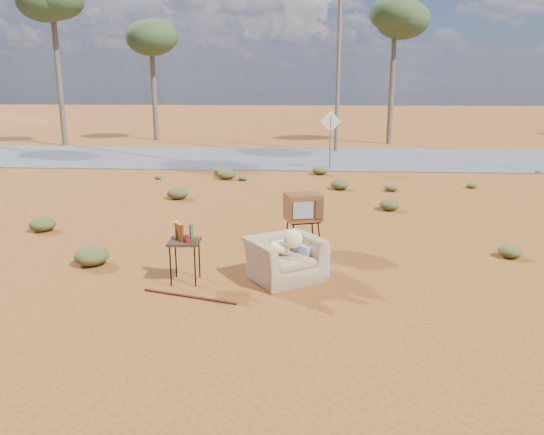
{
  "coord_description": "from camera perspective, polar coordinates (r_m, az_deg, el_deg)",
  "views": [
    {
      "loc": [
        0.66,
        -7.99,
        3.21
      ],
      "look_at": [
        0.02,
        1.41,
        0.8
      ],
      "focal_mm": 35.0,
      "sensor_mm": 36.0,
      "label": 1
    }
  ],
  "objects": [
    {
      "name": "tv_unit",
      "position": [
        10.46,
        3.38,
        1.03
      ],
      "size": [
        0.81,
        0.72,
        1.09
      ],
      "rotation": [
        0.0,
        0.0,
        0.32
      ],
      "color": "black",
      "rests_on": "ground"
    },
    {
      "name": "eucalyptus_center",
      "position": [
        29.49,
        13.12,
        20.25
      ],
      "size": [
        3.2,
        3.2,
        7.6
      ],
      "color": "brown",
      "rests_on": "ground"
    },
    {
      "name": "armchair",
      "position": [
        8.85,
        1.81,
        -3.8
      ],
      "size": [
        1.43,
        1.41,
        0.97
      ],
      "rotation": [
        0.0,
        0.0,
        0.58
      ],
      "color": "#92754F",
      "rests_on": "ground"
    },
    {
      "name": "scrub_patch",
      "position": [
        12.86,
        -2.88,
        0.51
      ],
      "size": [
        17.49,
        8.07,
        0.33
      ],
      "color": "#4B5023",
      "rests_on": "ground"
    },
    {
      "name": "utility_pole_center",
      "position": [
        25.54,
        7.15,
        16.33
      ],
      "size": [
        1.4,
        0.2,
        8.0
      ],
      "color": "brown",
      "rests_on": "ground"
    },
    {
      "name": "side_table",
      "position": [
        8.76,
        -9.6,
        -2.24
      ],
      "size": [
        0.51,
        0.51,
        1.0
      ],
      "rotation": [
        0.0,
        0.0,
        0.03
      ],
      "color": "#322212",
      "rests_on": "ground"
    },
    {
      "name": "eucalyptus_left",
      "position": [
        30.04,
        -22.59,
        20.4
      ],
      "size": [
        3.2,
        3.2,
        8.1
      ],
      "color": "brown",
      "rests_on": "ground"
    },
    {
      "name": "ground",
      "position": [
        8.63,
        -0.8,
        -7.48
      ],
      "size": [
        140.0,
        140.0,
        0.0
      ],
      "primitive_type": "plane",
      "color": "#93531D",
      "rests_on": "ground"
    },
    {
      "name": "road_sign",
      "position": [
        20.08,
        6.33,
        9.37
      ],
      "size": [
        0.78,
        0.06,
        2.19
      ],
      "color": "brown",
      "rests_on": "ground"
    },
    {
      "name": "eucalyptus_near_left",
      "position": [
        31.29,
        -12.86,
        18.1
      ],
      "size": [
        3.2,
        3.2,
        6.6
      ],
      "color": "brown",
      "rests_on": "ground"
    },
    {
      "name": "rusty_bar",
      "position": [
        8.32,
        -8.89,
        -8.38
      ],
      "size": [
        1.53,
        0.49,
        0.04
      ],
      "primitive_type": "cylinder",
      "rotation": [
        0.0,
        1.57,
        -0.29
      ],
      "color": "#4A1C13",
      "rests_on": "ground"
    },
    {
      "name": "highway",
      "position": [
        23.22,
        2.21,
        6.43
      ],
      "size": [
        140.0,
        7.0,
        0.04
      ],
      "primitive_type": "cube",
      "color": "#565659",
      "rests_on": "ground"
    }
  ]
}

